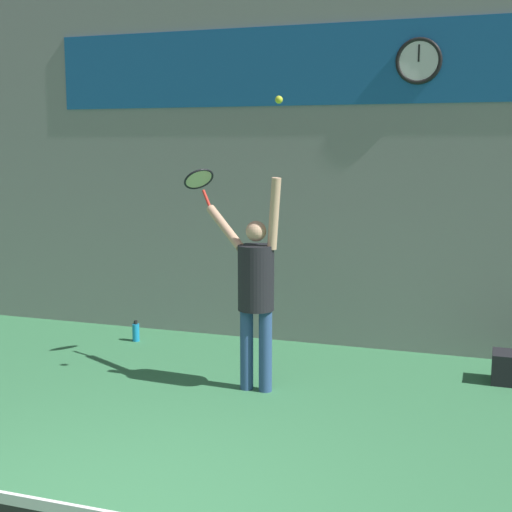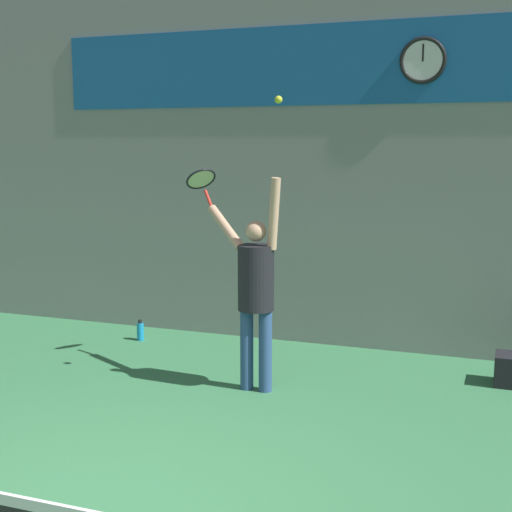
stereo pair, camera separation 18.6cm
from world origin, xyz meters
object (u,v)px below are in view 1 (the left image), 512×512
object	(u,v)px
tennis_player	(255,286)
tennis_racket	(199,181)
tennis_ball	(279,100)
scoreboard_clock	(419,61)
water_bottle	(136,332)

from	to	relation	value
tennis_player	tennis_racket	bearing A→B (deg)	146.56
tennis_player	tennis_ball	xyz separation A→B (m)	(0.25, -0.07, 1.76)
tennis_player	scoreboard_clock	bearing A→B (deg)	53.80
scoreboard_clock	tennis_player	world-z (taller)	scoreboard_clock
tennis_racket	water_bottle	size ratio (longest dim) A/B	1.63
tennis_racket	water_bottle	world-z (taller)	tennis_racket
tennis_racket	tennis_ball	size ratio (longest dim) A/B	5.93
tennis_player	tennis_ball	distance (m)	1.78
tennis_player	water_bottle	size ratio (longest dim) A/B	8.10
scoreboard_clock	tennis_ball	world-z (taller)	scoreboard_clock
tennis_player	water_bottle	world-z (taller)	tennis_player
tennis_ball	water_bottle	bearing A→B (deg)	150.15
tennis_racket	tennis_ball	bearing A→B (deg)	-29.61
tennis_player	water_bottle	bearing A→B (deg)	148.53
scoreboard_clock	tennis_racket	world-z (taller)	scoreboard_clock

